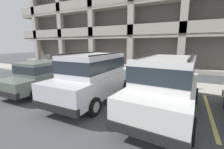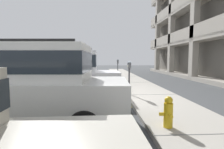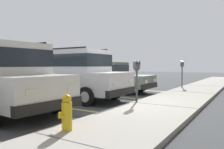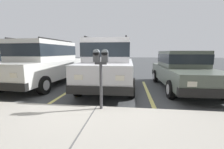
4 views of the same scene
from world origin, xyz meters
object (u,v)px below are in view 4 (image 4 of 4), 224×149
object	(u,v)px
dark_hatchback	(45,61)
parking_meter_near	(101,65)
red_sedan	(182,69)
silver_suv	(110,62)

from	to	relation	value
dark_hatchback	parking_meter_near	size ratio (longest dim) A/B	3.39
dark_hatchback	red_sedan	bearing A→B (deg)	-176.64
red_sedan	dark_hatchback	xyz separation A→B (m)	(5.97, 0.01, 0.27)
dark_hatchback	parking_meter_near	bearing A→B (deg)	140.43
silver_suv	parking_meter_near	world-z (taller)	silver_suv
parking_meter_near	dark_hatchback	bearing A→B (deg)	-42.78
red_sedan	parking_meter_near	distance (m)	4.08
red_sedan	dark_hatchback	distance (m)	5.97
parking_meter_near	silver_suv	bearing A→B (deg)	-86.56
dark_hatchback	parking_meter_near	xyz separation A→B (m)	(-3.17, 2.93, 0.11)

